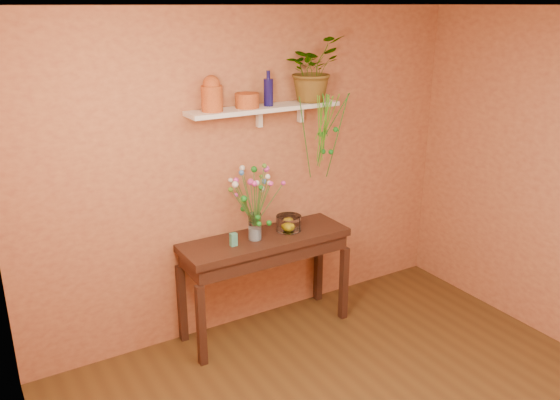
% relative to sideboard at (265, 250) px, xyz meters
% --- Properties ---
extents(room, '(4.04, 4.04, 2.70)m').
position_rel_sideboard_xyz_m(room, '(0.03, -1.75, 0.60)').
color(room, '#503517').
rests_on(room, ground).
extents(sideboard, '(1.44, 0.46, 0.87)m').
position_rel_sideboard_xyz_m(sideboard, '(0.00, 0.00, 0.00)').
color(sideboard, '#3B1E14').
rests_on(sideboard, ground).
extents(wall_shelf, '(1.30, 0.24, 0.19)m').
position_rel_sideboard_xyz_m(wall_shelf, '(0.09, 0.13, 1.17)').
color(wall_shelf, white).
rests_on(wall_shelf, room).
extents(terracotta_jug, '(0.18, 0.18, 0.27)m').
position_rel_sideboard_xyz_m(terracotta_jug, '(-0.38, 0.12, 1.32)').
color(terracotta_jug, '#C15C22').
rests_on(terracotta_jug, wall_shelf).
extents(terracotta_pot, '(0.22, 0.22, 0.11)m').
position_rel_sideboard_xyz_m(terracotta_pot, '(-0.08, 0.12, 1.25)').
color(terracotta_pot, '#C15C22').
rests_on(terracotta_pot, wall_shelf).
extents(blue_bottle, '(0.10, 0.10, 0.28)m').
position_rel_sideboard_xyz_m(blue_bottle, '(0.10, 0.11, 1.30)').
color(blue_bottle, '#120E49').
rests_on(blue_bottle, wall_shelf).
extents(spider_plant, '(0.58, 0.54, 0.53)m').
position_rel_sideboard_xyz_m(spider_plant, '(0.52, 0.13, 1.46)').
color(spider_plant, '#186C1C').
rests_on(spider_plant, wall_shelf).
extents(plant_fronds, '(0.46, 0.34, 0.73)m').
position_rel_sideboard_xyz_m(plant_fronds, '(0.57, -0.02, 0.94)').
color(plant_fronds, '#186C1C').
rests_on(plant_fronds, wall_shelf).
extents(glass_vase, '(0.11, 0.11, 0.22)m').
position_rel_sideboard_xyz_m(glass_vase, '(-0.10, -0.01, 0.22)').
color(glass_vase, white).
rests_on(glass_vase, sideboard).
extents(bouquet, '(0.45, 0.40, 0.52)m').
position_rel_sideboard_xyz_m(bouquet, '(-0.11, 0.00, 0.55)').
color(bouquet, '#386B28').
rests_on(bouquet, glass_vase).
extents(glass_bowl, '(0.22, 0.22, 0.13)m').
position_rel_sideboard_xyz_m(glass_bowl, '(0.24, 0.02, 0.19)').
color(glass_bowl, white).
rests_on(glass_bowl, sideboard).
extents(lemon, '(0.08, 0.08, 0.08)m').
position_rel_sideboard_xyz_m(lemon, '(0.23, 0.01, 0.17)').
color(lemon, yellow).
rests_on(lemon, glass_bowl).
extents(carton, '(0.06, 0.04, 0.11)m').
position_rel_sideboard_xyz_m(carton, '(-0.31, -0.04, 0.18)').
color(carton, teal).
rests_on(carton, sideboard).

